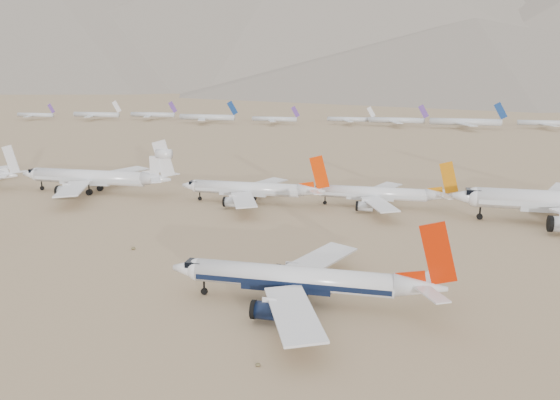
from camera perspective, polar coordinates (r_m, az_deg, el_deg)
name	(u,v)px	position (r m, az deg, el deg)	size (l,w,h in m)	color
ground	(242,285)	(105.69, -3.95, -8.80)	(7000.00, 7000.00, 0.00)	#927954
main_airliner	(304,280)	(95.55, 2.58, -8.32)	(46.89, 45.80, 16.55)	white
row2_gold_tail	(380,194)	(164.26, 10.36, 0.63)	(41.29, 40.38, 14.70)	white
row2_orange_tail	(253,189)	(166.65, -2.88, 1.12)	(43.89, 42.93, 15.66)	white
row2_white_trijet	(97,177)	(189.88, -18.54, 2.27)	(52.54, 51.35, 18.62)	white
distant_storage_row	(389,120)	(404.36, 11.32, 8.17)	(567.75, 56.63, 16.31)	silver
mountain_range	(428,17)	(1748.34, 15.17, 17.96)	(7354.00, 3024.00, 470.00)	slate
desert_scrub	(197,362)	(80.11, -8.70, -16.42)	(261.14, 121.67, 0.63)	brown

